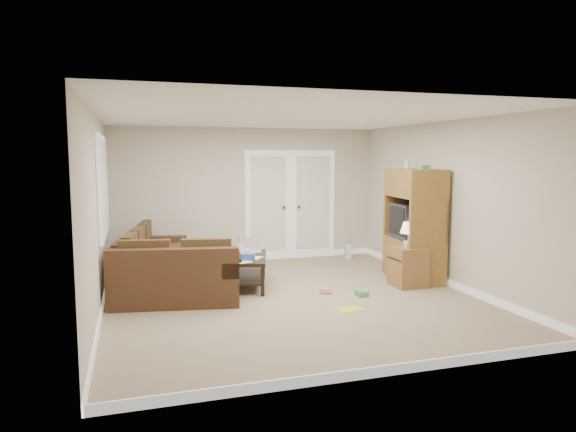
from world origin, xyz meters
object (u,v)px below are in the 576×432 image
object	(u,v)px
sectional_sofa	(163,270)
side_cabinet	(408,263)
tv_armoire	(414,224)
coffee_table	(247,270)

from	to	relation	value
sectional_sofa	side_cabinet	size ratio (longest dim) A/B	2.86
sectional_sofa	tv_armoire	xyz separation A→B (m)	(3.88, -0.41, 0.58)
sectional_sofa	side_cabinet	xyz separation A→B (m)	(3.58, -0.77, 0.04)
coffee_table	tv_armoire	distance (m)	2.74
sectional_sofa	coffee_table	xyz separation A→B (m)	(1.23, -0.09, -0.05)
sectional_sofa	coffee_table	bearing A→B (deg)	5.76
tv_armoire	side_cabinet	size ratio (longest dim) A/B	1.93
coffee_table	side_cabinet	world-z (taller)	side_cabinet
tv_armoire	side_cabinet	world-z (taller)	tv_armoire
tv_armoire	side_cabinet	distance (m)	0.72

